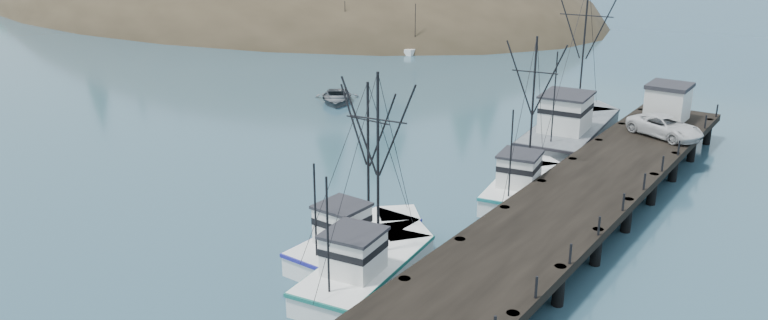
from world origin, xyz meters
TOP-DOWN VIEW (x-y plane):
  - ground at (0.00, 0.00)m, footprint 400.00×400.00m
  - pier at (14.00, 16.00)m, footprint 6.00×44.00m
  - headland at (-74.95, 78.61)m, footprint 134.80×78.00m
  - moored_sailboats at (-33.98, 58.96)m, footprint 22.10×16.55m
  - trawler_near at (8.12, 2.88)m, footprint 4.41×10.47m
  - trawler_mid at (5.92, 5.04)m, footprint 3.51×9.36m
  - trawler_far at (9.53, 17.78)m, footprint 4.53×10.06m
  - work_vessel at (8.10, 29.50)m, footprint 5.74×15.30m
  - pier_shed at (13.84, 34.00)m, footprint 3.00×3.20m
  - pickup_truck at (14.97, 29.30)m, footprint 5.95×4.42m
  - motorboat at (-15.18, 30.14)m, footprint 6.92×7.31m

SIDE VIEW (x-z plane):
  - headland at x=-74.95m, z-range -30.05..20.95m
  - ground at x=0.00m, z-range 0.00..0.00m
  - motorboat at x=-15.18m, z-range -0.62..0.62m
  - moored_sailboats at x=-33.98m, z-range -2.84..3.51m
  - trawler_mid at x=5.92m, z-range -3.95..5.59m
  - trawler_near at x=8.12m, z-range -4.51..6.15m
  - trawler_far at x=9.53m, z-range -4.38..6.02m
  - work_vessel at x=8.10m, z-range -5.17..7.62m
  - pier at x=14.00m, z-range 0.69..2.69m
  - pickup_truck at x=14.97m, z-range 2.00..3.50m
  - pier_shed at x=13.84m, z-range 2.02..4.82m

